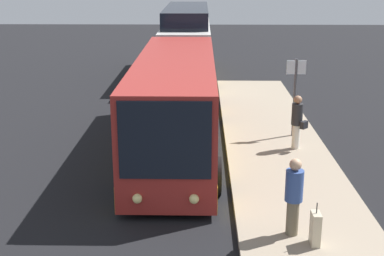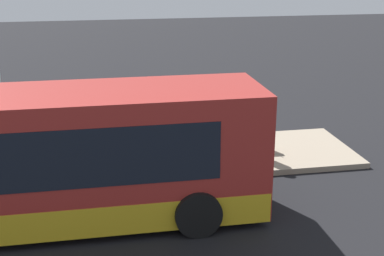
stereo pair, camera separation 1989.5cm
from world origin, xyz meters
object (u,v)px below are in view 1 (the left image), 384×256
bus_second (187,46)px  suitcase (315,229)px  sign_post (295,88)px  bus_lead (176,105)px  passenger_boarding (297,120)px  passenger_waiting (294,194)px

bus_second → suitcase: (19.32, 3.30, -1.18)m
sign_post → suitcase: bearing=-5.8°
suitcase → sign_post: bearing=174.2°
bus_lead → sign_post: (-1.15, 4.10, 0.32)m
suitcase → sign_post: sign_post is taller
bus_second → suitcase: bus_second is taller
bus_lead → passenger_boarding: bearing=85.8°
bus_lead → suitcase: 7.51m
bus_lead → bus_second: bearing=180.0°
passenger_boarding → passenger_waiting: passenger_waiting is taller
sign_post → passenger_waiting: bearing=-9.3°
bus_lead → bus_second: 12.65m
bus_lead → passenger_waiting: bearing=24.9°
passenger_waiting → passenger_boarding: bearing=177.7°
bus_lead → passenger_waiting: size_ratio=6.00×
bus_lead → sign_post: bus_lead is taller
passenger_waiting → suitcase: bearing=50.7°
bus_second → passenger_boarding: (12.94, 3.97, -0.58)m
bus_lead → suitcase: bus_lead is taller
bus_second → sign_post: size_ratio=3.88×
bus_lead → sign_post: bearing=105.7°
passenger_waiting → suitcase: size_ratio=1.84×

